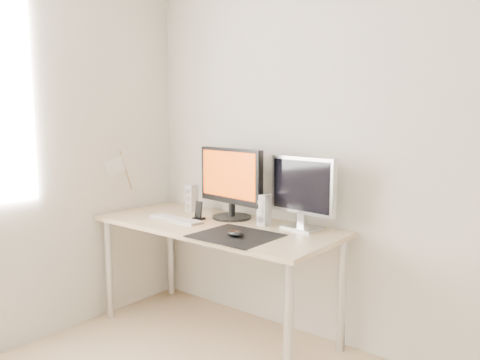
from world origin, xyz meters
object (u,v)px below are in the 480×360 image
Objects in this scene: desk at (216,235)px; keyboard at (175,219)px; mouse at (235,234)px; second_monitor at (303,189)px; main_monitor at (231,181)px; speaker_left at (192,198)px; speaker_right at (264,210)px; phone_dock at (199,214)px.

keyboard reaches higher than desk.
second_monitor is (0.18, 0.41, 0.22)m from mouse.
mouse is at bearing -9.12° from keyboard.
mouse is 0.39m from desk.
main_monitor is 0.40m from speaker_left.
desk is at bearing -157.30° from second_monitor.
speaker_left is (-0.70, 0.37, 0.08)m from mouse.
second_monitor is (0.51, 0.21, 0.32)m from desk.
speaker_left is at bearing 177.73° from speaker_right.
phone_dock reaches higher than mouse.
speaker_left is at bearing 144.31° from phone_dock.
second_monitor reaches higher than desk.
main_monitor is (-0.01, 0.17, 0.33)m from desk.
keyboard is at bearing -66.94° from speaker_left.
second_monitor reaches higher than keyboard.
phone_dock is at bearing -132.76° from main_monitor.
keyboard is at bearing -132.48° from main_monitor.
phone_dock is at bearing 176.38° from desk.
speaker_right is at bearing 27.36° from desk.
main_monitor is at bearing -0.21° from speaker_left.
mouse reaches higher than desk.
second_monitor is 0.86m from keyboard.
speaker_left is at bearing 113.06° from keyboard.
keyboard is at bearing -157.65° from second_monitor.
main_monitor is 0.33m from speaker_right.
second_monitor is 3.69× the size of phone_dock.
keyboard is (0.12, -0.27, -0.09)m from speaker_left.
main_monitor reaches higher than phone_dock.
second_monitor is at bearing 65.71° from mouse.
speaker_left and speaker_right have the same top height.
desk is 8.21× the size of speaker_right.
phone_dock is (-0.43, -0.13, -0.06)m from speaker_right.
desk is 3.54× the size of second_monitor.
desk is 0.20m from phone_dock.
desk is at bearing -84.85° from main_monitor.
mouse is at bearing -47.36° from main_monitor.
mouse is 0.23× the size of second_monitor.
speaker_right is at bearing -163.25° from second_monitor.
speaker_right is (-0.23, -0.07, -0.14)m from second_monitor.
mouse is 0.50m from second_monitor.
speaker_left is at bearing -177.16° from second_monitor.
mouse is 0.54× the size of speaker_left.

